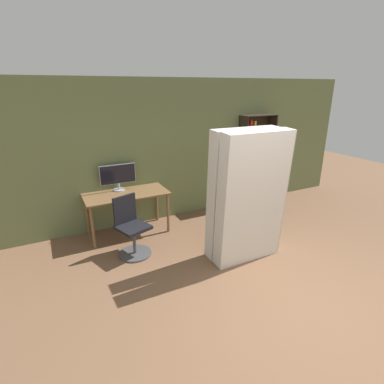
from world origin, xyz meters
name	(u,v)px	position (x,y,z in m)	size (l,w,h in m)	color
ground_plane	(312,314)	(0.00, 0.00, 0.00)	(16.00, 16.00, 0.00)	brown
wall_back	(185,150)	(0.00, 3.42, 1.35)	(8.00, 0.06, 2.70)	#6B7A4C
desk	(127,198)	(-1.34, 3.04, 0.68)	(1.45, 0.69, 0.77)	brown
monitor	(118,176)	(-1.41, 3.26, 1.04)	(0.64, 0.21, 0.48)	#B7B7BC
office_chair	(132,231)	(-1.49, 2.30, 0.39)	(0.56, 0.56, 0.95)	#4C4C51
bookshelf	(251,162)	(1.53, 3.26, 0.96)	(0.78, 0.32, 1.97)	#2D2319
mattress_near	(253,199)	(0.06, 1.31, 1.00)	(1.09, 0.35, 2.00)	silver
mattress_far	(242,194)	(0.06, 1.58, 1.00)	(1.09, 0.33, 2.00)	silver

